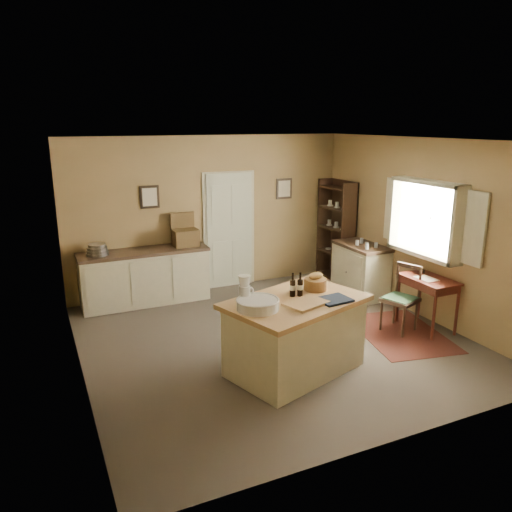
{
  "coord_description": "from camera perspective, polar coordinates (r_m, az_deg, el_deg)",
  "views": [
    {
      "loc": [
        -2.86,
        -5.68,
        2.93
      ],
      "look_at": [
        -0.13,
        0.28,
        1.15
      ],
      "focal_mm": 35.0,
      "sensor_mm": 36.0,
      "label": 1
    }
  ],
  "objects": [
    {
      "name": "rug",
      "position": [
        7.49,
        16.12,
        -8.45
      ],
      "size": [
        1.4,
        1.79,
        0.01
      ],
      "primitive_type": "cube",
      "rotation": [
        0.0,
        0.0,
        -0.2
      ],
      "color": "#571E18",
      "rests_on": "ground"
    },
    {
      "name": "wall_back",
      "position": [
        8.81,
        -5.28,
        4.79
      ],
      "size": [
        5.0,
        0.1,
        2.7
      ],
      "primitive_type": "cube",
      "color": "#95784D",
      "rests_on": "ground"
    },
    {
      "name": "framed_prints",
      "position": [
        8.8,
        -4.05,
        7.24
      ],
      "size": [
        2.82,
        0.02,
        0.38
      ],
      "color": "black",
      "rests_on": "ground"
    },
    {
      "name": "ceiling",
      "position": [
        6.36,
        2.16,
        13.1
      ],
      "size": [
        5.0,
        5.0,
        0.0
      ],
      "primitive_type": "plane",
      "color": "silver",
      "rests_on": "wall_back"
    },
    {
      "name": "work_island",
      "position": [
        6.03,
        4.41,
        -8.81
      ],
      "size": [
        1.87,
        1.5,
        1.2
      ],
      "rotation": [
        0.0,
        0.0,
        0.31
      ],
      "color": "beige",
      "rests_on": "ground"
    },
    {
      "name": "wall_front",
      "position": [
        4.56,
        16.33,
        -5.73
      ],
      "size": [
        5.0,
        0.1,
        2.7
      ],
      "primitive_type": "cube",
      "color": "#95784D",
      "rests_on": "ground"
    },
    {
      "name": "right_cabinet",
      "position": [
        8.77,
        11.85,
        -1.53
      ],
      "size": [
        0.58,
        1.03,
        0.99
      ],
      "color": "beige",
      "rests_on": "ground"
    },
    {
      "name": "desk_chair",
      "position": [
        7.41,
        16.12,
        -4.83
      ],
      "size": [
        0.56,
        0.56,
        0.94
      ],
      "primitive_type": null,
      "rotation": [
        0.0,
        0.0,
        0.35
      ],
      "color": "black",
      "rests_on": "ground"
    },
    {
      "name": "shelving_unit",
      "position": [
        9.49,
        9.33,
        2.87
      ],
      "size": [
        0.32,
        0.85,
        1.88
      ],
      "color": "black",
      "rests_on": "ground"
    },
    {
      "name": "wall_right",
      "position": [
        7.97,
        18.36,
        2.97
      ],
      "size": [
        0.1,
        5.0,
        2.7
      ],
      "primitive_type": "cube",
      "color": "#95784D",
      "rests_on": "ground"
    },
    {
      "name": "window",
      "position": [
        7.74,
        19.06,
        4.08
      ],
      "size": [
        0.25,
        1.99,
        1.12
      ],
      "color": "beige",
      "rests_on": "ground"
    },
    {
      "name": "writing_desk",
      "position": [
        7.55,
        19.08,
        -3.15
      ],
      "size": [
        0.5,
        0.82,
        0.82
      ],
      "color": "#3C150D",
      "rests_on": "ground"
    },
    {
      "name": "door",
      "position": [
        8.96,
        -3.06,
        3.08
      ],
      "size": [
        0.97,
        0.06,
        2.11
      ],
      "primitive_type": "cube",
      "color": "beige",
      "rests_on": "ground"
    },
    {
      "name": "sideboard",
      "position": [
        8.41,
        -12.52,
        -2.12
      ],
      "size": [
        2.09,
        0.59,
        1.18
      ],
      "color": "beige",
      "rests_on": "ground"
    },
    {
      "name": "wall_left",
      "position": [
        5.91,
        -20.19,
        -1.29
      ],
      "size": [
        0.1,
        5.0,
        2.7
      ],
      "primitive_type": "cube",
      "color": "#95784D",
      "rests_on": "ground"
    },
    {
      "name": "ground",
      "position": [
        7.0,
        1.94,
        -9.56
      ],
      "size": [
        5.0,
        5.0,
        0.0
      ],
      "primitive_type": "plane",
      "color": "brown",
      "rests_on": "ground"
    }
  ]
}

